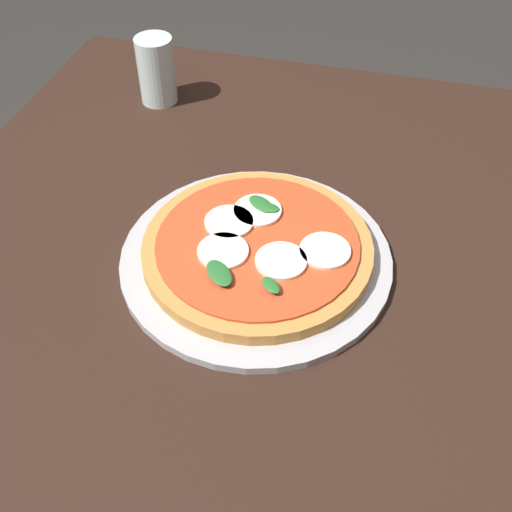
{
  "coord_description": "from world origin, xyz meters",
  "views": [
    {
      "loc": [
        -0.45,
        -0.18,
        1.34
      ],
      "look_at": [
        0.11,
        -0.03,
        0.75
      ],
      "focal_mm": 43.43,
      "sensor_mm": 36.0,
      "label": 1
    }
  ],
  "objects": [
    {
      "name": "glass_cup",
      "position": [
        0.45,
        0.24,
        0.8
      ],
      "size": [
        0.06,
        0.06,
        0.12
      ],
      "primitive_type": "cylinder",
      "color": "silver",
      "rests_on": "dining_table"
    },
    {
      "name": "serving_tray",
      "position": [
        0.11,
        -0.03,
        0.75
      ],
      "size": [
        0.36,
        0.36,
        0.01
      ],
      "primitive_type": "cylinder",
      "color": "#B2B2B7",
      "rests_on": "dining_table"
    },
    {
      "name": "dining_table",
      "position": [
        0.0,
        0.0,
        0.64
      ],
      "size": [
        1.3,
        0.93,
        0.74
      ],
      "color": "black",
      "rests_on": "ground_plane"
    },
    {
      "name": "pizza",
      "position": [
        0.11,
        -0.03,
        0.77
      ],
      "size": [
        0.3,
        0.3,
        0.03
      ],
      "color": "#C6843F",
      "rests_on": "serving_tray"
    }
  ]
}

